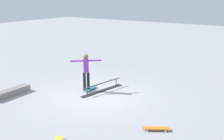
% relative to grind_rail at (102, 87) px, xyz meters
% --- Properties ---
extents(ground_plane, '(60.00, 60.00, 0.00)m').
position_rel_grind_rail_xyz_m(ground_plane, '(0.60, 0.14, -0.16)').
color(ground_plane, '#9E9EA3').
extents(grind_rail, '(2.32, 0.60, 0.37)m').
position_rel_grind_rail_xyz_m(grind_rail, '(0.00, 0.00, 0.00)').
color(grind_rail, black).
rests_on(grind_rail, ground_plane).
extents(skate_ledge, '(1.72, 0.42, 0.26)m').
position_rel_grind_rail_xyz_m(skate_ledge, '(2.60, -2.72, -0.03)').
color(skate_ledge, gray).
rests_on(skate_ledge, ground_plane).
extents(skater_main, '(0.93, 1.01, 1.61)m').
position_rel_grind_rail_xyz_m(skater_main, '(0.38, -0.56, 0.78)').
color(skater_main, black).
rests_on(skater_main, ground_plane).
extents(skateboard_main, '(0.82, 0.36, 0.09)m').
position_rel_grind_rail_xyz_m(skateboard_main, '(0.20, -0.46, -0.09)').
color(skateboard_main, teal).
rests_on(skateboard_main, ground_plane).
extents(loose_skateboard_orange, '(0.59, 0.78, 0.09)m').
position_rel_grind_rail_xyz_m(loose_skateboard_orange, '(1.97, 3.49, -0.09)').
color(loose_skateboard_orange, orange).
rests_on(loose_skateboard_orange, ground_plane).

